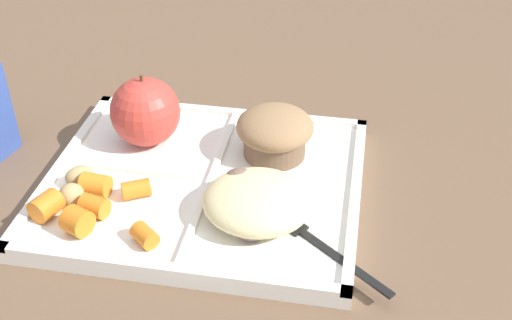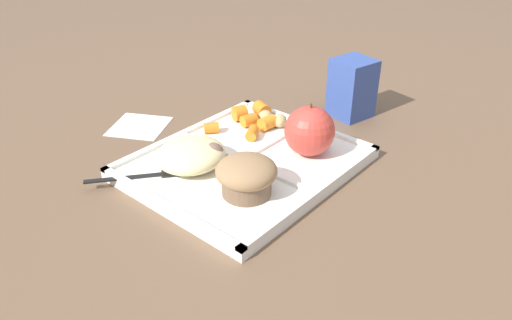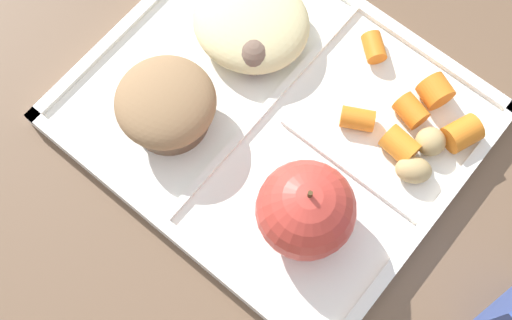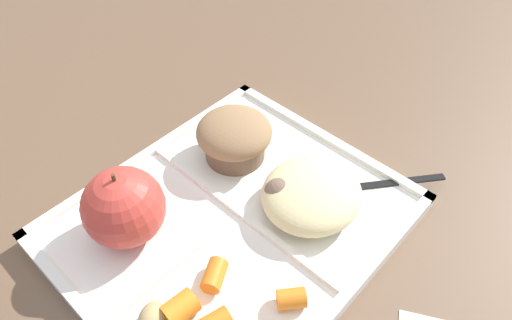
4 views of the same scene
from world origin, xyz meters
name	(u,v)px [view 3 (image 3 of 4)]	position (x,y,z in m)	size (l,w,h in m)	color
ground	(273,120)	(0.00, 0.00, 0.00)	(6.00, 6.00, 0.00)	brown
lunch_tray	(274,117)	(0.00, 0.00, 0.01)	(0.33, 0.28, 0.02)	white
green_apple	(306,210)	(-0.08, 0.06, 0.05)	(0.08, 0.08, 0.08)	#C63D33
bran_muffin	(166,105)	(0.07, 0.06, 0.04)	(0.08, 0.08, 0.05)	brown
carrot_slice_back	(400,145)	(-0.10, -0.04, 0.03)	(0.02, 0.02, 0.03)	orange
carrot_slice_near_corner	(374,47)	(-0.03, -0.10, 0.02)	(0.02, 0.02, 0.02)	orange
carrot_slice_large	(435,91)	(-0.10, -0.10, 0.03)	(0.03, 0.03, 0.02)	orange
carrot_slice_center	(357,119)	(-0.06, -0.04, 0.02)	(0.02, 0.02, 0.03)	orange
carrot_slice_small	(411,111)	(-0.09, -0.07, 0.02)	(0.02, 0.02, 0.03)	orange
carrot_slice_edge	(462,134)	(-0.14, -0.08, 0.03)	(0.02, 0.02, 0.03)	orange
potato_chunk_wedge	(414,170)	(-0.12, -0.03, 0.03)	(0.03, 0.02, 0.02)	tan
potato_chunk_corner	(431,141)	(-0.12, -0.06, 0.03)	(0.03, 0.03, 0.02)	tan
egg_noodle_pile	(251,22)	(0.07, -0.05, 0.03)	(0.11, 0.10, 0.04)	beige
meatball_side	(273,3)	(0.06, -0.08, 0.03)	(0.03, 0.03, 0.03)	brown
meatball_front	(251,23)	(0.07, -0.05, 0.03)	(0.04, 0.04, 0.04)	brown
meatball_back	(254,54)	(0.04, -0.03, 0.03)	(0.04, 0.04, 0.04)	#755B4C
meatball_center	(238,29)	(0.07, -0.04, 0.03)	(0.04, 0.04, 0.04)	brown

